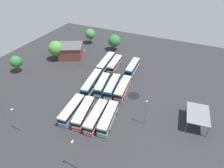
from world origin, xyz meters
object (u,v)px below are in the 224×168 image
Objects in this scene: bus_row2_slot3 at (106,63)px; depot_building at (70,51)px; lamp_post_near_entrance at (16,119)px; lamp_post_by_building at (146,112)px; bus_row0_slot3 at (72,110)px; tree_northwest at (16,62)px; maintenance_shelter at (198,114)px; tree_south_edge at (56,48)px; lamp_post_far_corner at (75,154)px; bus_row0_slot1 at (96,116)px; lamp_post_mid_lot at (85,58)px; tree_east_edge at (90,34)px; bus_row1_slot2 at (102,85)px; bus_row1_slot1 at (112,86)px; tree_west_edge at (114,41)px; bus_row0_slot2 at (84,112)px; bus_row1_slot0 at (123,88)px; bus_row1_slot3 at (92,83)px; bus_row0_slot0 at (108,118)px; bus_row2_slot2 at (115,64)px.

depot_building is (1.44, 18.02, 0.85)m from bus_row2_slot3.
lamp_post_near_entrance is at bearing 171.14° from bus_row2_slot3.
depot_building is at bearing 58.68° from lamp_post_by_building.
bus_row0_slot3 is 34.44m from tree_northwest.
maintenance_shelter is 59.69m from tree_south_edge.
lamp_post_far_corner is at bearing -144.35° from depot_building.
lamp_post_far_corner reaches higher than bus_row0_slot1.
lamp_post_mid_lot reaches higher than tree_east_edge.
bus_row1_slot2 is 1.34× the size of lamp_post_by_building.
bus_row1_slot1 is 1.71× the size of tree_northwest.
tree_west_edge reaches higher than maintenance_shelter.
bus_row0_slot2 is 14.89m from bus_row1_slot1.
bus_row0_slot2 is at bearing -166.44° from bus_row2_slot3.
lamp_post_mid_lot is at bearing 72.08° from maintenance_shelter.
lamp_post_by_building reaches higher than bus_row0_slot2.
bus_row1_slot0 is at bearing 45.31° from lamp_post_by_building.
lamp_post_near_entrance is 55.46m from tree_west_edge.
tree_west_edge reaches higher than bus_row1_slot3.
bus_row0_slot0 is 29.64m from bus_row2_slot2.
bus_row2_slot3 is (14.26, 5.56, 0.00)m from bus_row1_slot2.
bus_row1_slot1 is 38.67m from tree_northwest.
lamp_post_far_corner is at bearing -163.78° from tree_west_edge.
bus_row1_slot3 is 37.82m from tree_east_edge.
depot_building is (15.70, 23.57, 0.85)m from bus_row1_slot2.
bus_row1_slot3 is at bearing 5.65° from bus_row0_slot3.
tree_northwest is (5.95, 52.55, 0.01)m from lamp_post_by_building.
tree_west_edge is at bearing 17.78° from bus_row0_slot1.
bus_row2_slot2 is at bearing -7.30° from bus_row1_slot3.
bus_row1_slot1 is 30.32m from lamp_post_near_entrance.
bus_row0_slot0 is 17.76m from bus_row1_slot3.
lamp_post_near_entrance is (-11.35, 13.08, 2.37)m from bus_row0_slot2.
bus_row1_slot2 is at bearing 15.89° from lamp_post_far_corner.
bus_row0_slot1 and bus_row2_slot2 have the same top height.
bus_row0_slot3 is 16.29m from bus_row1_slot1.
bus_row2_slot2 is at bearing 39.27° from lamp_post_by_building.
tree_northwest is at bearing 75.22° from bus_row0_slot1.
tree_west_edge reaches higher than bus_row0_slot3.
tree_east_edge is at bearing -2.24° from depot_building.
depot_building is at bearing -38.14° from tree_south_edge.
depot_building is 1.58× the size of tree_south_edge.
bus_row2_slot3 is (13.16, 12.62, 0.00)m from bus_row1_slot0.
tree_northwest is (-3.99, 38.38, 2.62)m from bus_row1_slot1.
maintenance_shelter is (-3.07, -34.37, 1.73)m from bus_row1_slot3.
lamp_post_far_corner is at bearing -138.05° from tree_south_edge.
lamp_post_mid_lot reaches higher than bus_row2_slot2.
maintenance_shelter is at bearing -96.54° from bus_row1_slot2.
lamp_post_by_building reaches higher than bus_row0_slot1.
bus_row1_slot0 is 7.15m from bus_row1_slot2.
bus_row1_slot0 is at bearing -105.97° from tree_south_edge.
bus_row2_slot3 is at bearing 44.48° from lamp_post_by_building.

